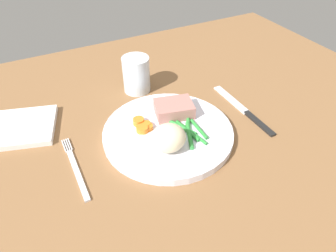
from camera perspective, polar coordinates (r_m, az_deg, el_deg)
dining_table at (r=65.93cm, az=-0.14°, el=-0.20°), size 120.00×90.00×2.00cm
dinner_plate at (r=61.74cm, az=-0.00°, el=-1.28°), size 26.17×26.17×1.60cm
meat_portion at (r=64.51cm, az=1.12°, el=3.25°), size 8.96×7.57×2.74cm
mashed_potatoes at (r=55.57cm, az=0.06°, el=-2.24°), size 6.61×5.99×5.11cm
carrot_slices at (r=61.48cm, az=-4.73°, el=0.02°), size 3.54×4.81×1.29cm
green_beans at (r=60.77cm, az=3.86°, el=-0.73°), size 5.17×10.31×0.84cm
fork at (r=58.24cm, az=-16.90°, el=-7.43°), size 1.44×16.60×0.40cm
knife at (r=70.75cm, az=13.95°, el=2.86°), size 1.70×20.50×0.64cm
water_glass at (r=74.42cm, az=-5.89°, el=9.11°), size 6.45×6.45×8.63cm
napkin at (r=70.08cm, az=-25.20°, el=-0.18°), size 15.14×15.22×1.22cm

